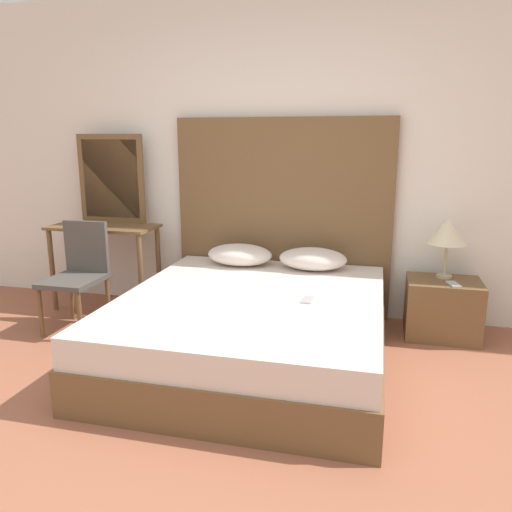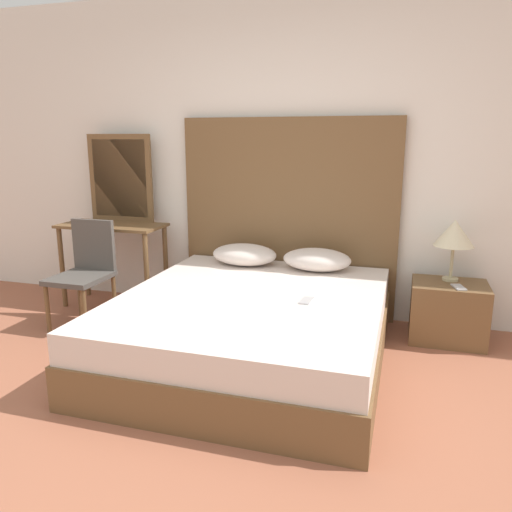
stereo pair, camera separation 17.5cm
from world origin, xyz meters
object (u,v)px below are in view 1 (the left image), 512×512
Objects in this scene: phone_on_nightstand at (453,284)px; nightstand at (442,309)px; bed at (252,328)px; vanity_desk at (104,242)px; chair at (79,270)px; table_lamp at (448,232)px; phone_on_bed at (308,300)px.

nightstand is at bearing 114.33° from phone_on_nightstand.
bed is 12.38× the size of phone_on_nightstand.
vanity_desk is at bearing -179.89° from nightstand.
bed is at bearing -10.55° from chair.
nightstand is 0.64× the size of chair.
table_lamp is at bearing 1.81° from vanity_desk.
bed is 13.06× the size of phone_on_bed.
phone_on_nightstand is 0.17× the size of vanity_desk.
nightstand is at bearing 9.49° from chair.
chair is at bearing 169.45° from bed.
table_lamp reaches higher than phone_on_nightstand.
table_lamp is 2.87× the size of phone_on_nightstand.
chair is at bearing -168.86° from table_lamp.
phone_on_bed is at bearing -9.21° from chair.
phone_on_bed is at bearing -145.58° from phone_on_nightstand.
nightstand is at bearing -91.48° from table_lamp.
table_lamp is (1.33, 0.84, 0.58)m from bed.
bed reaches higher than phone_on_nightstand.
vanity_desk is at bearing -178.19° from table_lamp.
phone_on_nightstand is 2.91m from chair.
phone_on_nightstand is (1.37, 0.65, 0.22)m from bed.
table_lamp reaches higher than chair.
phone_on_bed is 1.25m from nightstand.
table_lamp is at bearing 11.14° from chair.
vanity_desk is at bearing 178.03° from phone_on_nightstand.
table_lamp is (0.94, 0.87, 0.34)m from phone_on_bed.
table_lamp is 0.55× the size of chair.
vanity_desk reaches higher than phone_on_nightstand.
bed is at bearing -147.57° from table_lamp.
chair reaches higher than vanity_desk.
chair reaches higher than phone_on_bed.
nightstand is 0.26m from phone_on_nightstand.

